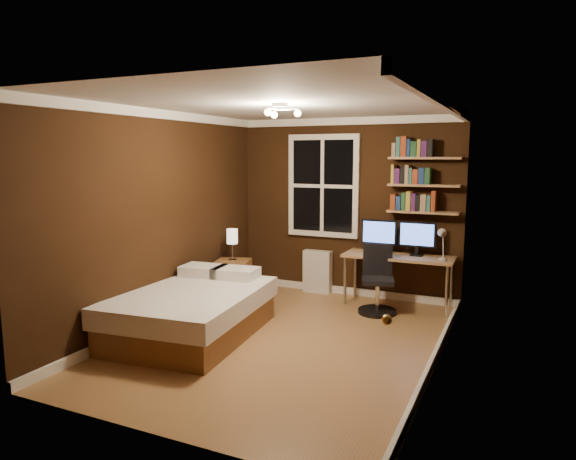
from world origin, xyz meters
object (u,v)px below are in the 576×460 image
at_px(bedside_lamp, 232,245).
at_px(radiator, 317,272).
at_px(bed, 193,311).
at_px(desk_lamp, 442,244).
at_px(monitor_right, 417,239).
at_px(desk, 398,260).
at_px(monitor_left, 379,236).
at_px(office_chair, 377,288).
at_px(nightstand, 233,280).

distance_m(bedside_lamp, radiator, 1.34).
xyz_separation_m(bed, desk_lamp, (2.39, 1.92, 0.63)).
bearing_deg(radiator, monitor_right, -4.21).
bearing_deg(monitor_right, desk, -161.82).
relative_size(desk, monitor_right, 2.98).
bearing_deg(monitor_left, desk_lamp, -14.63).
xyz_separation_m(bed, radiator, (0.61, 2.25, 0.04)).
height_order(bedside_lamp, office_chair, bedside_lamp).
height_order(monitor_left, monitor_right, same).
distance_m(monitor_left, office_chair, 0.77).
distance_m(nightstand, desk_lamp, 2.82).
bearing_deg(monitor_left, bed, -125.51).
distance_m(radiator, desk, 1.26).
relative_size(nightstand, bedside_lamp, 1.28).
bearing_deg(desk_lamp, bed, -141.20).
bearing_deg(monitor_left, nightstand, -157.87).
xyz_separation_m(monitor_left, desk_lamp, (0.86, -0.22, -0.00)).
relative_size(desk, desk_lamp, 3.26).
relative_size(desk_lamp, office_chair, 0.51).
bearing_deg(nightstand, bed, -92.55).
relative_size(bedside_lamp, office_chair, 0.50).
xyz_separation_m(radiator, monitor_left, (0.92, -0.11, 0.60)).
bearing_deg(office_chair, bedside_lamp, 170.85).
bearing_deg(monitor_left, radiator, 173.51).
relative_size(bedside_lamp, desk_lamp, 0.99).
bearing_deg(monitor_right, nightstand, -162.31).
height_order(bed, desk, desk).
bearing_deg(radiator, monitor_left, -6.49).
bearing_deg(monitor_right, radiator, 175.79).
distance_m(nightstand, office_chair, 1.98).
bearing_deg(desk_lamp, monitor_left, 165.37).
relative_size(bed, desk_lamp, 4.54).
height_order(bedside_lamp, monitor_right, monitor_right).
xyz_separation_m(desk, monitor_right, (0.22, 0.07, 0.29)).
bearing_deg(monitor_right, bedside_lamp, -162.31).
bearing_deg(radiator, bedside_lamp, -137.07).
distance_m(bedside_lamp, desk, 2.24).
distance_m(bed, monitor_right, 3.03).
distance_m(nightstand, monitor_right, 2.54).
xyz_separation_m(bedside_lamp, desk_lamp, (2.70, 0.53, 0.13)).
bearing_deg(desk, monitor_right, 18.18).
xyz_separation_m(nightstand, monitor_right, (2.35, 0.75, 0.63)).
bearing_deg(bedside_lamp, office_chair, 7.73).
relative_size(bed, monitor_right, 4.15).
height_order(bed, nightstand, bed).
xyz_separation_m(nightstand, desk_lamp, (2.70, 0.53, 0.62)).
xyz_separation_m(radiator, desk, (1.21, -0.18, 0.31)).
bearing_deg(nightstand, monitor_left, 7.02).
height_order(bedside_lamp, desk, bedside_lamp).
xyz_separation_m(nightstand, office_chair, (1.96, 0.27, 0.04)).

